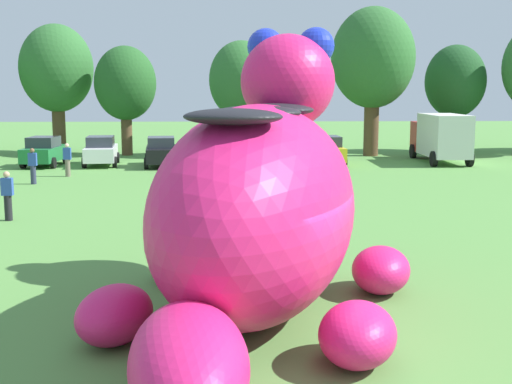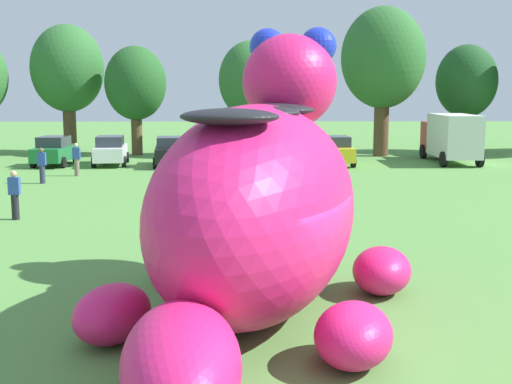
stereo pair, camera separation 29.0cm
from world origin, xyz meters
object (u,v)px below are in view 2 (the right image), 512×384
Objects in this scene: car_black at (170,151)px; car_white at (111,151)px; car_green at (55,151)px; giant_inflatable_creature at (257,208)px; car_yellow at (335,151)px; spectator_mid_field at (77,160)px; spectator_by_cars at (15,195)px; car_silver at (222,151)px; car_red at (284,151)px; box_truck at (451,136)px; spectator_near_inflatable at (42,166)px.

car_white is at bearing 170.10° from car_black.
giant_inflatable_creature is at bearing -66.68° from car_green.
car_yellow is 14.80m from spectator_mid_field.
car_yellow is 2.44× the size of spectator_by_cars.
car_white is 1.01× the size of car_silver.
car_silver is at bearing -178.96° from car_yellow.
car_black is (6.83, -0.44, 0.00)m from car_green.
spectator_mid_field is at bearing -147.97° from car_silver.
car_green and car_red have the same top height.
car_black is at bearing -177.66° from car_red.
box_truck is 22.05m from spectator_mid_field.
spectator_mid_field is 11.73m from spectator_by_cars.
car_white is at bearing 3.26° from car_green.
car_white and car_silver have the same top height.
box_truck reaches higher than car_white.
car_white is at bearing -177.20° from box_truck.
car_white is 5.03m from spectator_mid_field.
car_silver is 0.65× the size of box_truck.
car_black is 9.67m from car_yellow.
car_yellow is at bearing -1.01° from car_white.
spectator_near_inflatable is (-14.99, -7.49, -0.01)m from car_yellow.
car_black and car_silver have the same top height.
box_truck reaches higher than car_black.
car_black is 6.62m from car_red.
giant_inflatable_creature is at bearing -62.38° from spectator_near_inflatable.
giant_inflatable_creature is 1.87× the size of box_truck.
box_truck is 3.75× the size of spectator_near_inflatable.
giant_inflatable_creature reaches higher than car_red.
car_black and car_red have the same top height.
car_yellow is (13.25, -0.23, 0.00)m from car_white.
spectator_mid_field is at bearing -62.80° from car_green.
car_silver and car_red have the same top height.
car_yellow is at bearing 1.04° from car_silver.
car_green is (-11.44, 26.55, -1.32)m from giant_inflatable_creature.
car_green is 3.24m from car_white.
car_red reaches higher than spectator_by_cars.
car_green is at bearing 179.83° from car_yellow.
car_white is at bearing 176.94° from car_silver.
car_red reaches higher than spectator_mid_field.
car_yellow reaches higher than spectator_near_inflatable.
car_black is at bearing 77.33° from spectator_by_cars.
car_green is 0.99× the size of car_silver.
giant_inflatable_creature is at bearing -100.77° from car_yellow.
car_green reaches higher than spectator_by_cars.
car_yellow is (3.04, 0.12, 0.00)m from car_red.
box_truck reaches higher than car_green.
car_red is 2.50× the size of spectator_mid_field.
spectator_mid_field is at bearing -161.32° from car_yellow.
car_yellow is 0.65× the size of box_truck.
giant_inflatable_creature is 2.80× the size of car_red.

